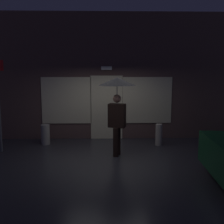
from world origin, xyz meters
The scene contains 5 objects.
ground_plane centered at (0.00, 0.00, 0.00)m, with size 18.00×18.00×0.00m, color #2D2D33.
building_facade centered at (0.00, 2.35, 2.14)m, with size 9.83×0.48×4.32m.
person_with_umbrella centered at (0.27, 0.22, 1.68)m, with size 1.00×1.00×2.18m.
sidewalk_bollard centered at (1.66, 1.25, 0.34)m, with size 0.21×0.21×0.69m, color #B2A899.
sidewalk_bollard_2 centered at (-1.98, 1.46, 0.32)m, with size 0.28×0.28×0.65m, color #9E998E.
Camera 1 is at (-0.06, -7.14, 2.34)m, focal length 43.49 mm.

